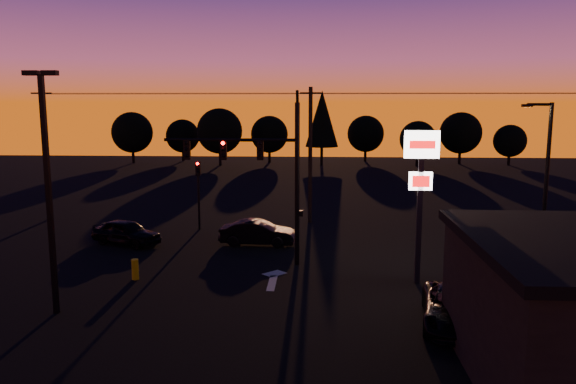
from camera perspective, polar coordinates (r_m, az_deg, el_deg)
name	(u,v)px	position (r m, az deg, el deg)	size (l,w,h in m)	color
ground	(259,290)	(24.56, -3.00, -9.94)	(120.00, 120.00, 0.00)	black
lane_arrow	(273,278)	(26.08, -1.50, -8.76)	(1.20, 3.10, 0.01)	beige
traffic_signal_mast	(264,166)	(27.37, -2.41, 2.66)	(6.79, 0.52, 8.58)	black
secondary_signal	(198,185)	(35.74, -9.09, 0.72)	(0.30, 0.31, 4.35)	black
parking_lot_light	(48,177)	(22.59, -23.24, 1.40)	(1.25, 0.30, 9.14)	black
pylon_sign	(421,174)	(25.18, 13.34, 1.80)	(1.50, 0.28, 6.80)	black
streetlight	(545,174)	(30.98, 24.65, 1.63)	(1.55, 0.35, 8.00)	black
utility_pole_0	(45,153)	(41.57, -23.43, 3.65)	(1.40, 0.26, 9.00)	black
utility_pole_1	(310,154)	(37.24, 2.28, 3.84)	(1.40, 0.26, 9.00)	black
power_wires	(311,94)	(37.09, 2.32, 9.97)	(36.00, 1.22, 0.07)	black
bollard	(135,269)	(26.74, -15.27, -7.59)	(0.32, 0.32, 0.95)	#C4B707
tree_0	(132,132)	(77.17, -15.55, 5.85)	(5.36, 5.36, 6.74)	black
tree_1	(183,136)	(78.43, -10.65, 5.61)	(4.54, 4.54, 5.71)	black
tree_2	(220,131)	(72.26, -6.96, 6.16)	(5.77, 5.78, 7.26)	black
tree_3	(269,134)	(75.48, -1.91, 5.87)	(4.95, 4.95, 6.22)	black
tree_4	(322,119)	(72.11, 3.47, 7.44)	(4.18, 4.18, 9.50)	black
tree_5	(366,134)	(77.47, 7.90, 5.87)	(4.95, 4.95, 6.22)	black
tree_6	(418,139)	(72.31, 13.05, 5.25)	(4.54, 4.54, 5.71)	black
tree_7	(461,133)	(76.46, 17.14, 5.75)	(5.36, 5.36, 6.74)	black
tree_8	(510,141)	(77.23, 21.62, 4.85)	(4.12, 4.12, 5.19)	black
car_left	(126,232)	(33.23, -16.11, -3.95)	(1.67, 4.14, 1.41)	black
car_mid	(258,233)	(31.90, -3.09, -4.15)	(1.48, 4.24, 1.40)	black
suv_parked	(454,308)	(21.53, 16.53, -11.23)	(2.21, 4.79, 1.33)	black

